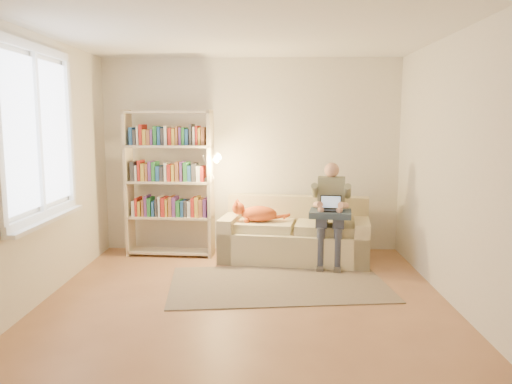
{
  "coord_description": "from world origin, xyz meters",
  "views": [
    {
      "loc": [
        0.2,
        -4.52,
        1.76
      ],
      "look_at": [
        0.09,
        1.0,
        0.98
      ],
      "focal_mm": 35.0,
      "sensor_mm": 36.0,
      "label": 1
    }
  ],
  "objects_px": {
    "laptop": "(324,206)",
    "bookshelf": "(170,176)",
    "person": "(331,207)",
    "sofa": "(295,237)",
    "cat": "(259,213)"
  },
  "relations": [
    {
      "from": "laptop",
      "to": "bookshelf",
      "type": "distance_m",
      "value": 2.04
    },
    {
      "from": "person",
      "to": "laptop",
      "type": "bearing_deg",
      "value": -128.45
    },
    {
      "from": "sofa",
      "to": "cat",
      "type": "relative_size",
      "value": 2.81
    },
    {
      "from": "sofa",
      "to": "laptop",
      "type": "bearing_deg",
      "value": -32.47
    },
    {
      "from": "person",
      "to": "sofa",
      "type": "bearing_deg",
      "value": 162.26
    },
    {
      "from": "sofa",
      "to": "bookshelf",
      "type": "height_order",
      "value": "bookshelf"
    },
    {
      "from": "sofa",
      "to": "cat",
      "type": "bearing_deg",
      "value": -165.27
    },
    {
      "from": "sofa",
      "to": "bookshelf",
      "type": "relative_size",
      "value": 1.02
    },
    {
      "from": "laptop",
      "to": "person",
      "type": "bearing_deg",
      "value": 51.55
    },
    {
      "from": "sofa",
      "to": "laptop",
      "type": "distance_m",
      "value": 0.64
    },
    {
      "from": "laptop",
      "to": "sofa",
      "type": "bearing_deg",
      "value": 147.53
    },
    {
      "from": "sofa",
      "to": "person",
      "type": "distance_m",
      "value": 0.64
    },
    {
      "from": "sofa",
      "to": "laptop",
      "type": "xyz_separation_m",
      "value": [
        0.33,
        -0.29,
        0.46
      ]
    },
    {
      "from": "person",
      "to": "bookshelf",
      "type": "distance_m",
      "value": 2.11
    },
    {
      "from": "cat",
      "to": "bookshelf",
      "type": "xyz_separation_m",
      "value": [
        -1.17,
        0.21,
        0.45
      ]
    }
  ]
}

